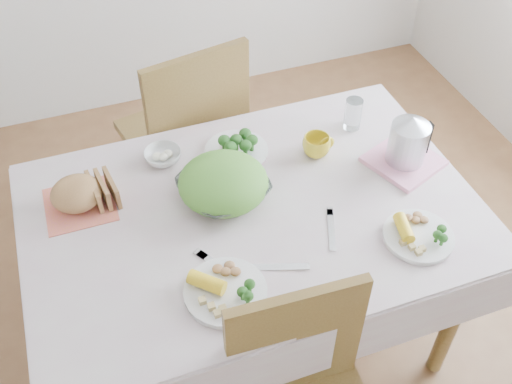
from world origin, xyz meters
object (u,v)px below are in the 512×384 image
object	(u,v)px
salad_bowl	(224,189)
chair_far	(182,141)
dinner_plate_right	(418,236)
yellow_mug	(316,146)
electric_kettle	(409,137)
dining_table	(253,279)
dinner_plate_left	(225,292)

from	to	relation	value
salad_bowl	chair_far	bearing A→B (deg)	89.38
salad_bowl	dinner_plate_right	bearing A→B (deg)	-36.57
yellow_mug	electric_kettle	bearing A→B (deg)	-28.35
dining_table	dinner_plate_right	world-z (taller)	dinner_plate_right
yellow_mug	dining_table	bearing A→B (deg)	-149.35
electric_kettle	dinner_plate_right	bearing A→B (deg)	-136.88
dining_table	electric_kettle	size ratio (longest dim) A/B	7.36
dining_table	yellow_mug	size ratio (longest dim) A/B	13.70
chair_far	dinner_plate_left	size ratio (longest dim) A/B	4.16
dinner_plate_left	electric_kettle	xyz separation A→B (m)	(0.78, 0.33, 0.11)
salad_bowl	electric_kettle	size ratio (longest dim) A/B	1.50
dinner_plate_left	dinner_plate_right	world-z (taller)	same
dining_table	dinner_plate_right	bearing A→B (deg)	-33.18
yellow_mug	electric_kettle	size ratio (longest dim) A/B	0.54
dining_table	dinner_plate_left	distance (m)	0.53
dinner_plate_right	yellow_mug	world-z (taller)	yellow_mug
salad_bowl	electric_kettle	world-z (taller)	electric_kettle
yellow_mug	salad_bowl	bearing A→B (deg)	-166.36
dinner_plate_left	dinner_plate_right	distance (m)	0.64
salad_bowl	yellow_mug	xyz separation A→B (m)	(0.38, 0.09, 0.01)
dining_table	salad_bowl	world-z (taller)	salad_bowl
salad_bowl	dinner_plate_right	size ratio (longest dim) A/B	1.26
dinner_plate_left	electric_kettle	size ratio (longest dim) A/B	1.30
chair_far	salad_bowl	distance (m)	0.76
salad_bowl	dining_table	bearing A→B (deg)	-52.68
dinner_plate_right	electric_kettle	distance (m)	0.37
chair_far	electric_kettle	size ratio (longest dim) A/B	5.40
chair_far	dinner_plate_right	world-z (taller)	chair_far
chair_far	electric_kettle	xyz separation A→B (m)	(0.65, -0.74, 0.42)
chair_far	dinner_plate_left	distance (m)	1.12
yellow_mug	chair_far	bearing A→B (deg)	122.46
dinner_plate_right	salad_bowl	bearing A→B (deg)	143.43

